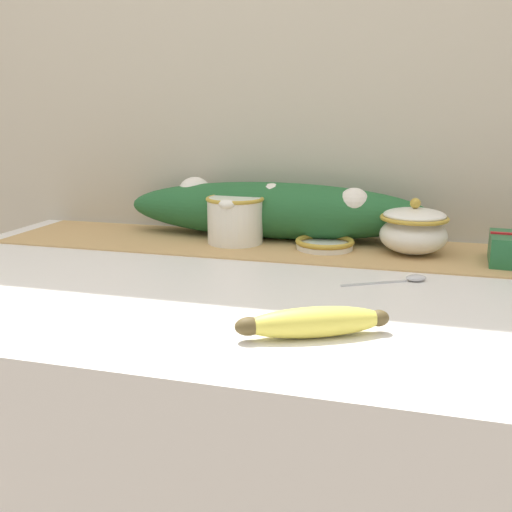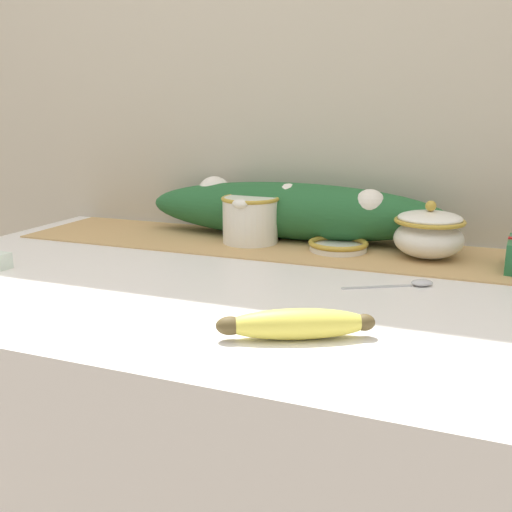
% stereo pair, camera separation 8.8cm
% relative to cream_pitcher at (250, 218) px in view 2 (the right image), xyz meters
% --- Properties ---
extents(countertop, '(1.21, 0.75, 0.89)m').
position_rel_cream_pitcher_xyz_m(countertop, '(0.06, -0.24, -0.50)').
color(countertop, silver).
rests_on(countertop, ground_plane).
extents(back_wall, '(2.01, 0.04, 2.40)m').
position_rel_cream_pitcher_xyz_m(back_wall, '(0.06, 0.16, 0.26)').
color(back_wall, '#B7AD99').
rests_on(back_wall, ground_plane).
extents(table_runner, '(1.12, 0.25, 0.00)m').
position_rel_cream_pitcher_xyz_m(table_runner, '(0.06, -0.00, -0.05)').
color(table_runner, tan).
rests_on(table_runner, countertop).
extents(cream_pitcher, '(0.12, 0.14, 0.10)m').
position_rel_cream_pitcher_xyz_m(cream_pitcher, '(0.00, 0.00, 0.00)').
color(cream_pitcher, white).
rests_on(cream_pitcher, countertop).
extents(sugar_bowl, '(0.13, 0.13, 0.11)m').
position_rel_cream_pitcher_xyz_m(sugar_bowl, '(0.36, -0.00, -0.00)').
color(sugar_bowl, white).
rests_on(sugar_bowl, countertop).
extents(small_dish, '(0.12, 0.12, 0.02)m').
position_rel_cream_pitcher_xyz_m(small_dish, '(0.19, -0.01, -0.04)').
color(small_dish, white).
rests_on(small_dish, countertop).
extents(banana, '(0.18, 0.11, 0.04)m').
position_rel_cream_pitcher_xyz_m(banana, '(0.24, -0.46, -0.04)').
color(banana, '#DBCC4C').
rests_on(banana, countertop).
extents(spoon, '(0.14, 0.09, 0.01)m').
position_rel_cream_pitcher_xyz_m(spoon, '(0.35, -0.18, -0.05)').
color(spoon, '#B7B7BC').
rests_on(spoon, countertop).
extents(poinsettia_garland, '(0.66, 0.13, 0.12)m').
position_rel_cream_pitcher_xyz_m(poinsettia_garland, '(0.06, 0.07, 0.01)').
color(poinsettia_garland, '#235B2D').
rests_on(poinsettia_garland, countertop).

